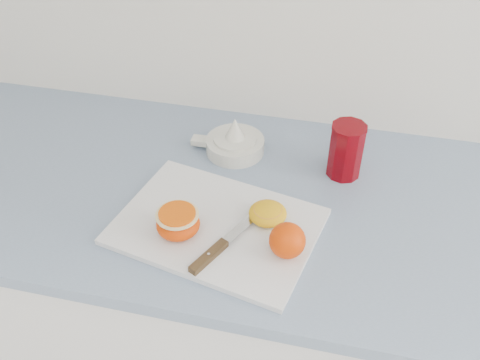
{
  "coord_description": "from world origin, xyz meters",
  "views": [
    {
      "loc": [
        -0.09,
        0.87,
        1.63
      ],
      "look_at": [
        -0.28,
        1.66,
        0.96
      ],
      "focal_mm": 40.0,
      "sensor_mm": 36.0,
      "label": 1
    }
  ],
  "objects_px": {
    "counter": "(254,321)",
    "cutting_board": "(217,226)",
    "red_tumbler": "(346,152)",
    "citrus_juicer": "(234,143)",
    "half_orange": "(178,223)"
  },
  "relations": [
    {
      "from": "counter",
      "to": "cutting_board",
      "type": "distance_m",
      "value": 0.47
    },
    {
      "from": "red_tumbler",
      "to": "citrus_juicer",
      "type": "bearing_deg",
      "value": 174.48
    },
    {
      "from": "counter",
      "to": "cutting_board",
      "type": "xyz_separation_m",
      "value": [
        -0.06,
        -0.12,
        0.45
      ]
    },
    {
      "from": "half_orange",
      "to": "red_tumbler",
      "type": "bearing_deg",
      "value": 42.62
    },
    {
      "from": "half_orange",
      "to": "citrus_juicer",
      "type": "bearing_deg",
      "value": 82.33
    },
    {
      "from": "counter",
      "to": "half_orange",
      "type": "distance_m",
      "value": 0.52
    },
    {
      "from": "cutting_board",
      "to": "citrus_juicer",
      "type": "bearing_deg",
      "value": 95.63
    },
    {
      "from": "half_orange",
      "to": "red_tumbler",
      "type": "height_order",
      "value": "red_tumbler"
    },
    {
      "from": "red_tumbler",
      "to": "counter",
      "type": "bearing_deg",
      "value": -146.23
    },
    {
      "from": "cutting_board",
      "to": "half_orange",
      "type": "xyz_separation_m",
      "value": [
        -0.06,
        -0.04,
        0.03
      ]
    },
    {
      "from": "counter",
      "to": "cutting_board",
      "type": "height_order",
      "value": "cutting_board"
    },
    {
      "from": "cutting_board",
      "to": "citrus_juicer",
      "type": "distance_m",
      "value": 0.25
    },
    {
      "from": "cutting_board",
      "to": "citrus_juicer",
      "type": "relative_size",
      "value": 2.23
    },
    {
      "from": "half_orange",
      "to": "counter",
      "type": "bearing_deg",
      "value": 51.8
    },
    {
      "from": "half_orange",
      "to": "citrus_juicer",
      "type": "height_order",
      "value": "citrus_juicer"
    }
  ]
}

